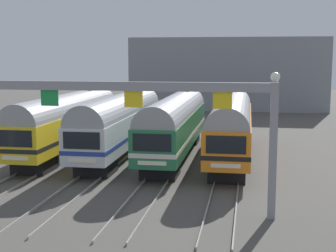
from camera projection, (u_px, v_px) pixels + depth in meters
ground_plane at (148, 156)px, 37.99m from camera, size 160.00×160.00×0.00m
track_bed at (179, 125)px, 54.58m from camera, size 14.38×70.00×0.15m
commuter_train_yellow at (68, 120)px, 38.65m from camera, size 2.88×18.06×5.05m
commuter_train_silver at (120, 121)px, 37.96m from camera, size 2.88×18.06×5.05m
commuter_train_green at (175, 122)px, 37.26m from camera, size 2.88×18.06×5.05m
commuter_train_orange at (232, 124)px, 36.56m from camera, size 2.88×18.06×4.77m
catenary_gantry at (91, 109)px, 24.08m from camera, size 18.11×0.44×6.97m
maintenance_building at (228, 73)px, 72.10m from camera, size 27.79×10.00×10.26m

